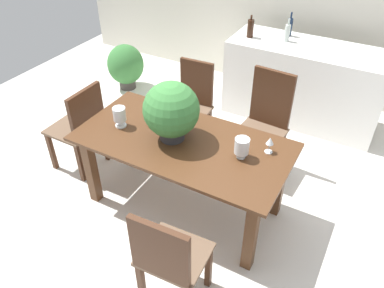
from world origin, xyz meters
TOP-DOWN VIEW (x-y plane):
  - ground_plane at (0.00, 0.00)m, footprint 7.04×7.04m
  - dining_table at (0.00, -0.13)m, footprint 1.80×0.91m
  - chair_near_right at (0.41, -1.03)m, footprint 0.47×0.43m
  - chair_far_left at (-0.41, 0.78)m, footprint 0.42×0.44m
  - chair_far_right at (0.41, 0.79)m, footprint 0.48×0.45m
  - chair_head_end at (-1.16, -0.13)m, footprint 0.47×0.46m
  - flower_centerpiece at (-0.10, -0.14)m, footprint 0.46×0.46m
  - crystal_vase_left at (-0.58, -0.20)m, footprint 0.11×0.11m
  - crystal_vase_center_near at (0.51, -0.10)m, footprint 0.12×0.12m
  - wine_glass at (0.67, 0.07)m, footprint 0.06×0.06m
  - kitchen_counter at (0.49, 1.90)m, footprint 1.81×0.70m
  - wine_bottle_amber at (-0.22, 1.83)m, footprint 0.08×0.08m
  - wine_bottle_clear at (0.20, 1.92)m, footprint 0.06×0.06m
  - wine_bottle_tall at (0.17, 2.09)m, footprint 0.06×0.06m
  - potted_plant_floor at (-1.85, 1.48)m, footprint 0.50×0.50m

SIDE VIEW (x-z plane):
  - ground_plane at x=0.00m, z-range 0.00..0.00m
  - potted_plant_floor at x=-1.85m, z-range 0.03..0.66m
  - kitchen_counter at x=0.49m, z-range 0.00..0.94m
  - chair_near_right at x=0.41m, z-range 0.06..1.00m
  - chair_head_end at x=-1.16m, z-range 0.06..1.00m
  - chair_far_left at x=-0.41m, z-range 0.05..1.02m
  - chair_far_right at x=0.41m, z-range 0.05..1.11m
  - dining_table at x=0.00m, z-range 0.24..1.00m
  - wine_glass at x=0.67m, z-range 0.79..0.93m
  - crystal_vase_center_near at x=0.51m, z-range 0.78..0.95m
  - crystal_vase_left at x=-0.58m, z-range 0.78..0.96m
  - flower_centerpiece at x=-0.10m, z-range 0.77..1.28m
  - wine_bottle_clear at x=0.20m, z-range 0.91..1.17m
  - wine_bottle_amber at x=-0.22m, z-range 0.91..1.17m
  - wine_bottle_tall at x=0.17m, z-range 0.90..1.18m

